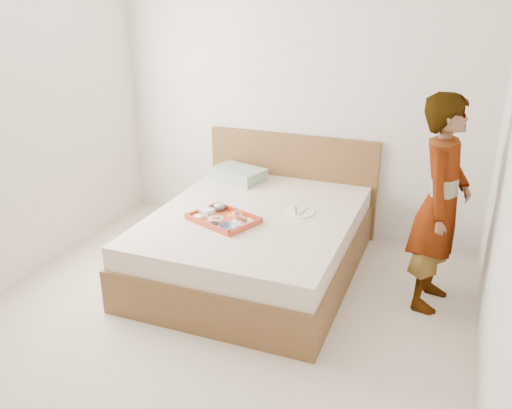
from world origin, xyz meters
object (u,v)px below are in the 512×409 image
object	(u,v)px
person	(441,204)
bed	(255,242)
dinner_plate	(299,212)
tray	(223,218)

from	to	relation	value
person	bed	bearing A→B (deg)	100.18
bed	dinner_plate	distance (m)	0.45
tray	dinner_plate	world-z (taller)	tray
bed	person	size ratio (longest dim) A/B	1.26
bed	tray	bearing A→B (deg)	-125.27
bed	dinner_plate	xyz separation A→B (m)	(0.34, 0.14, 0.27)
bed	person	xyz separation A→B (m)	(1.40, 0.04, 0.53)
dinner_plate	person	size ratio (longest dim) A/B	0.15
tray	dinner_plate	size ratio (longest dim) A/B	2.09
tray	person	world-z (taller)	person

